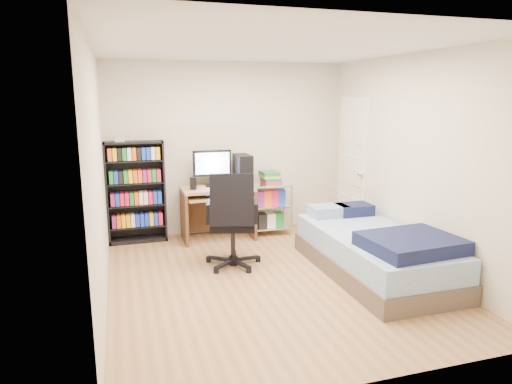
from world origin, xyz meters
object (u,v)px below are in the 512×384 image
object	(u,v)px
media_shelf	(136,191)
office_chair	(233,237)
computer_desk	(224,191)
bed	(375,251)

from	to	relation	value
media_shelf	office_chair	size ratio (longest dim) A/B	1.27
computer_desk	bed	xyz separation A→B (m)	(1.34, -1.87, -0.41)
bed	office_chair	bearing A→B (deg)	154.93
computer_desk	bed	world-z (taller)	computer_desk
media_shelf	bed	distance (m)	3.29
media_shelf	bed	xyz separation A→B (m)	(2.55, -2.03, -0.45)
media_shelf	office_chair	bearing A→B (deg)	-51.93
computer_desk	office_chair	size ratio (longest dim) A/B	1.09
computer_desk	bed	distance (m)	2.33
media_shelf	computer_desk	size ratio (longest dim) A/B	1.16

